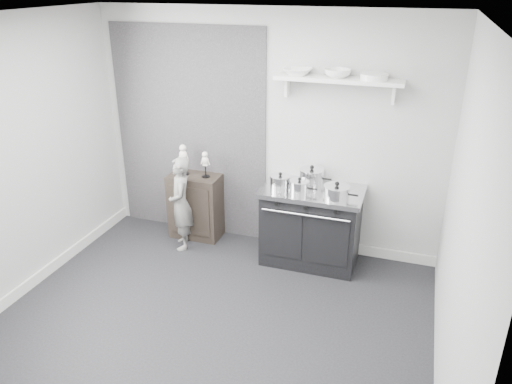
# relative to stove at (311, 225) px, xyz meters

# --- Properties ---
(ground) EXTENTS (4.00, 4.00, 0.00)m
(ground) POSITION_rel_stove_xyz_m (-0.63, -1.48, -0.44)
(ground) COLOR black
(ground) RESTS_ON ground
(room_shell) EXTENTS (4.02, 3.62, 2.71)m
(room_shell) POSITION_rel_stove_xyz_m (-0.72, -1.33, 1.20)
(room_shell) COLOR #B3B3B1
(room_shell) RESTS_ON ground
(wall_shelf) EXTENTS (1.30, 0.26, 0.24)m
(wall_shelf) POSITION_rel_stove_xyz_m (0.17, 0.20, 1.57)
(wall_shelf) COLOR white
(wall_shelf) RESTS_ON room_shell
(stove) EXTENTS (1.09, 0.68, 0.87)m
(stove) POSITION_rel_stove_xyz_m (0.00, 0.00, 0.00)
(stove) COLOR black
(stove) RESTS_ON ground
(side_cabinet) EXTENTS (0.61, 0.36, 0.80)m
(side_cabinet) POSITION_rel_stove_xyz_m (-1.46, 0.13, -0.04)
(side_cabinet) COLOR black
(side_cabinet) RESTS_ON ground
(child) EXTENTS (0.42, 0.49, 1.12)m
(child) POSITION_rel_stove_xyz_m (-1.50, -0.18, 0.12)
(child) COLOR slate
(child) RESTS_ON ground
(pot_front_left) EXTENTS (0.31, 0.22, 0.18)m
(pot_front_left) POSITION_rel_stove_xyz_m (-0.34, -0.08, 0.51)
(pot_front_left) COLOR silver
(pot_front_left) RESTS_ON stove
(pot_back_left) EXTENTS (0.36, 0.27, 0.22)m
(pot_back_left) POSITION_rel_stove_xyz_m (-0.05, 0.15, 0.52)
(pot_back_left) COLOR silver
(pot_back_left) RESTS_ON stove
(pot_front_right) EXTENTS (0.36, 0.27, 0.19)m
(pot_front_right) POSITION_rel_stove_xyz_m (0.28, -0.16, 0.50)
(pot_front_right) COLOR silver
(pot_front_right) RESTS_ON stove
(pot_front_center) EXTENTS (0.30, 0.21, 0.17)m
(pot_front_center) POSITION_rel_stove_xyz_m (-0.12, -0.13, 0.50)
(pot_front_center) COLOR silver
(pot_front_center) RESTS_ON stove
(skeleton_full) EXTENTS (0.12, 0.08, 0.43)m
(skeleton_full) POSITION_rel_stove_xyz_m (-1.59, 0.13, 0.57)
(skeleton_full) COLOR white
(skeleton_full) RESTS_ON side_cabinet
(skeleton_torso) EXTENTS (0.10, 0.06, 0.36)m
(skeleton_torso) POSITION_rel_stove_xyz_m (-1.31, 0.13, 0.54)
(skeleton_torso) COLOR white
(skeleton_torso) RESTS_ON side_cabinet
(bowl_large) EXTENTS (0.29, 0.29, 0.07)m
(bowl_large) POSITION_rel_stove_xyz_m (-0.26, 0.19, 1.64)
(bowl_large) COLOR white
(bowl_large) RESTS_ON wall_shelf
(bowl_small) EXTENTS (0.26, 0.26, 0.08)m
(bowl_small) POSITION_rel_stove_xyz_m (0.15, 0.19, 1.64)
(bowl_small) COLOR white
(bowl_small) RESTS_ON wall_shelf
(plate_stack) EXTENTS (0.27, 0.27, 0.06)m
(plate_stack) POSITION_rel_stove_xyz_m (0.51, 0.19, 1.63)
(plate_stack) COLOR white
(plate_stack) RESTS_ON wall_shelf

